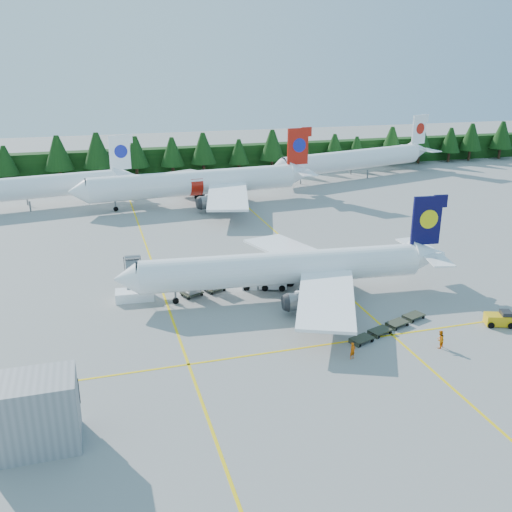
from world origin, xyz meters
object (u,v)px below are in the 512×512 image
object	(u,v)px
airliner_red	(190,184)
baggage_tug	(500,319)
airstairs	(134,292)
airliner_navy	(276,269)
service_truck	(265,278)

from	to	relation	value
airliner_red	baggage_tug	world-z (taller)	airliner_red
airstairs	airliner_navy	bearing A→B (deg)	-9.62
airliner_navy	service_truck	world-z (taller)	airliner_navy
airliner_red	airstairs	xyz separation A→B (m)	(-13.79, -41.09, -3.08)
airliner_red	service_truck	size ratio (longest dim) A/B	8.09
airliner_red	airstairs	size ratio (longest dim) A/B	7.60
airliner_navy	service_truck	xyz separation A→B (m)	(-0.51, 2.60, -1.99)
airstairs	service_truck	world-z (taller)	airstairs
airliner_navy	airliner_red	distance (m)	44.86
airstairs	airliner_red	bearing A→B (deg)	75.46
airliner_red	baggage_tug	size ratio (longest dim) A/B	14.70
service_truck	baggage_tug	size ratio (longest dim) A/B	1.82
airstairs	baggage_tug	distance (m)	38.67
baggage_tug	airliner_navy	bearing A→B (deg)	164.69
airstairs	baggage_tug	xyz separation A→B (m)	(34.62, -17.22, -0.11)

